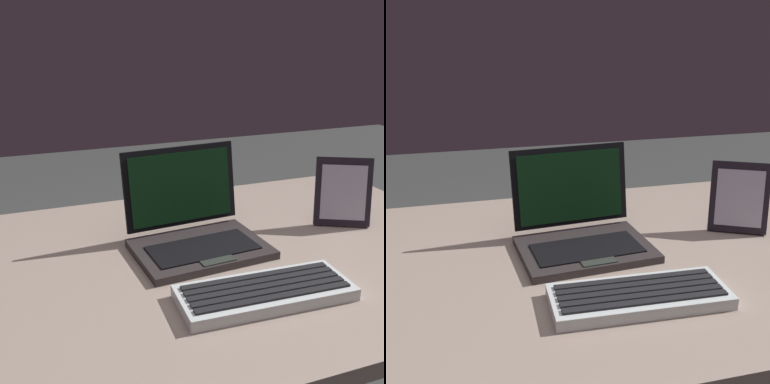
# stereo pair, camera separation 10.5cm
# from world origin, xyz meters

# --- Properties ---
(desk) EXTENTS (1.35, 0.83, 0.76)m
(desk) POSITION_xyz_m (0.00, 0.00, 0.66)
(desk) COLOR gray
(desk) RESTS_ON ground
(laptop_front) EXTENTS (0.30, 0.26, 0.21)m
(laptop_front) POSITION_xyz_m (-0.00, 0.06, 0.80)
(laptop_front) COLOR #302A2A
(laptop_front) RESTS_ON desk
(external_keyboard) EXTENTS (0.33, 0.14, 0.03)m
(external_keyboard) POSITION_xyz_m (0.04, -0.20, 0.77)
(external_keyboard) COLOR silver
(external_keyboard) RESTS_ON desk
(photo_frame) EXTENTS (0.14, 0.11, 0.17)m
(photo_frame) POSITION_xyz_m (0.39, 0.05, 0.85)
(photo_frame) COLOR black
(photo_frame) RESTS_ON desk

